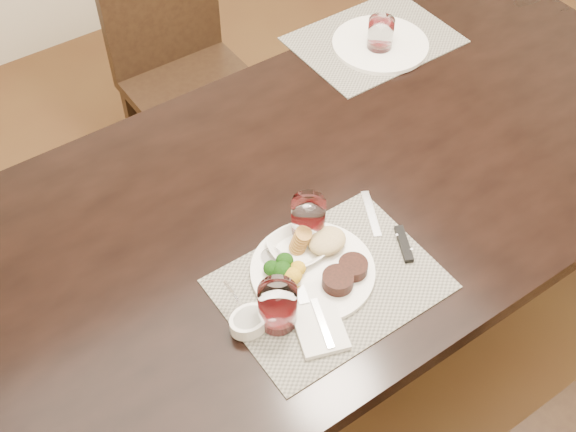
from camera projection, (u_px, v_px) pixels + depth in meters
ground_plane at (339, 332)px, 2.35m from camera, size 4.50×4.50×0.00m
dining_table at (353, 193)px, 1.84m from camera, size 2.00×1.00×0.75m
chair_far at (182, 62)px, 2.47m from camera, size 0.42×0.42×0.90m
placemat_near at (329, 284)px, 1.55m from camera, size 0.46×0.34×0.00m
placemat_far at (374, 40)px, 2.14m from camera, size 0.46×0.34×0.00m
dinner_plate at (318, 266)px, 1.56m from camera, size 0.27×0.27×0.05m
napkin_fork at (316, 318)px, 1.49m from camera, size 0.15×0.19×0.02m
steak_knife at (396, 236)px, 1.63m from camera, size 0.08×0.23×0.01m
cracker_bowl at (297, 248)px, 1.60m from camera, size 0.13×0.13×0.06m
sauce_ramekin at (249, 321)px, 1.47m from camera, size 0.09×0.13×0.07m
wine_glass_near at (308, 220)px, 1.61m from camera, size 0.08×0.08×0.11m
far_plate at (380, 44)px, 2.11m from camera, size 0.28×0.28×0.01m
wine_glass_far at (380, 37)px, 2.07m from camera, size 0.07×0.07×0.10m
wine_glass_side at (278, 308)px, 1.46m from camera, size 0.08×0.08×0.11m
salt_cellar at (271, 259)px, 1.59m from camera, size 0.05×0.05×0.02m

